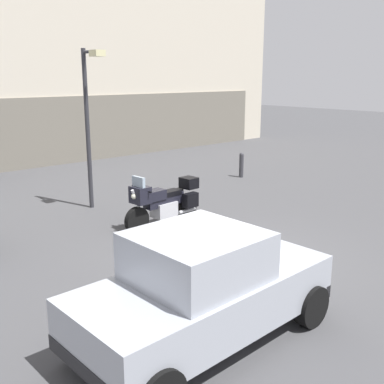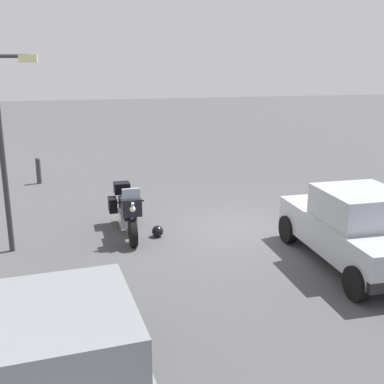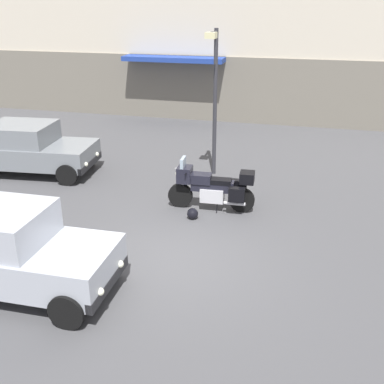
% 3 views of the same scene
% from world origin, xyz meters
% --- Properties ---
extents(ground_plane, '(80.00, 80.00, 0.00)m').
position_xyz_m(ground_plane, '(0.00, 0.00, 0.00)').
color(ground_plane, '#424244').
extents(motorcycle, '(2.26, 0.78, 1.36)m').
position_xyz_m(motorcycle, '(0.36, 2.69, 0.62)').
color(motorcycle, black).
rests_on(motorcycle, ground).
extents(helmet, '(0.28, 0.28, 0.28)m').
position_xyz_m(helmet, '(-0.00, 2.01, 0.14)').
color(helmet, black).
rests_on(helmet, ground).
extents(car_hatchback_near, '(3.90, 1.85, 1.64)m').
position_xyz_m(car_hatchback_near, '(-2.48, -1.74, 0.81)').
color(car_hatchback_near, '#9EA3AD').
rests_on(car_hatchback_near, ground).
extents(car_sedan_far, '(4.69, 2.31, 1.56)m').
position_xyz_m(car_sedan_far, '(-5.99, 3.97, 0.78)').
color(car_sedan_far, slate).
rests_on(car_sedan_far, ground).
extents(streetlamp_curbside, '(0.28, 0.94, 4.33)m').
position_xyz_m(streetlamp_curbside, '(-0.17, 5.18, 2.67)').
color(streetlamp_curbside, '#2D2D33').
rests_on(streetlamp_curbside, ground).
extents(bollard_curbside, '(0.16, 0.16, 0.91)m').
position_xyz_m(bollard_curbside, '(5.98, 5.22, 0.48)').
color(bollard_curbside, '#333338').
rests_on(bollard_curbside, ground).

